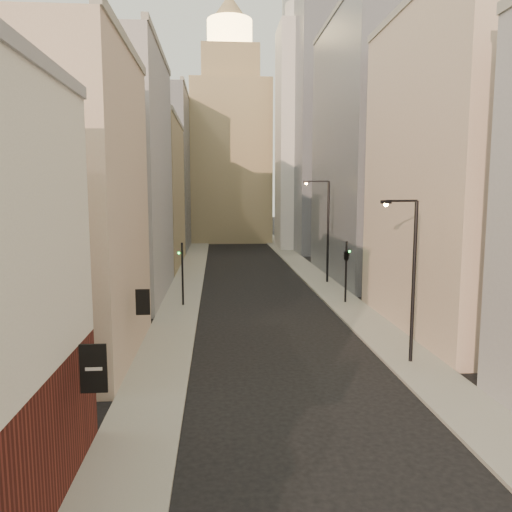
{
  "coord_description": "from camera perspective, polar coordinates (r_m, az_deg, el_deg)",
  "views": [
    {
      "loc": [
        -3.58,
        -0.63,
        8.8
      ],
      "look_at": [
        -1.66,
        23.9,
        5.67
      ],
      "focal_mm": 35.0,
      "sensor_mm": 36.0,
      "label": 1
    }
  ],
  "objects": [
    {
      "name": "highrise",
      "position": [
        83.27,
        11.24,
        18.8
      ],
      "size": [
        21.0,
        23.0,
        51.2
      ],
      "color": "gray",
      "rests_on": "ground"
    },
    {
      "name": "left_bldg_beige",
      "position": [
        27.94,
        -22.1,
        5.08
      ],
      "size": [
        8.0,
        12.0,
        16.0
      ],
      "primitive_type": "cube",
      "color": "tan",
      "rests_on": "ground"
    },
    {
      "name": "left_bldg_grey",
      "position": [
        43.47,
        -15.83,
        8.57
      ],
      "size": [
        8.0,
        16.0,
        20.0
      ],
      "primitive_type": "cube",
      "color": "gray",
      "rests_on": "ground"
    },
    {
      "name": "streetlamp_far",
      "position": [
        48.66,
        7.94,
        3.51
      ],
      "size": [
        2.48,
        1.12,
        9.94
      ],
      "rotation": [
        0.0,
        0.0,
        -0.37
      ],
      "color": "black",
      "rests_on": "ground"
    },
    {
      "name": "sidewalk_right",
      "position": [
        57.21,
        5.72,
        -1.55
      ],
      "size": [
        3.0,
        140.0,
        0.15
      ],
      "primitive_type": "cube",
      "color": "gray",
      "rests_on": "ground"
    },
    {
      "name": "right_bldg_wingrid",
      "position": [
        53.14,
        12.85,
        11.61
      ],
      "size": [
        8.0,
        20.0,
        26.0
      ],
      "primitive_type": "cube",
      "color": "gray",
      "rests_on": "ground"
    },
    {
      "name": "clock_tower",
      "position": [
        93.09,
        -2.95,
        12.69
      ],
      "size": [
        14.0,
        14.0,
        44.9
      ],
      "color": "#9B8861",
      "rests_on": "ground"
    },
    {
      "name": "traffic_light_right",
      "position": [
        39.89,
        10.29,
        0.1
      ],
      "size": [
        0.74,
        0.74,
        5.0
      ],
      "rotation": [
        0.0,
        0.0,
        3.3
      ],
      "color": "black",
      "rests_on": "ground"
    },
    {
      "name": "white_tower",
      "position": [
        80.4,
        5.44,
        14.23
      ],
      "size": [
        8.0,
        8.0,
        41.5
      ],
      "color": "silver",
      "rests_on": "ground"
    },
    {
      "name": "streetlamp_mid",
      "position": [
        26.31,
        17.24,
        -1.75
      ],
      "size": [
        2.14,
        0.87,
        8.46
      ],
      "rotation": [
        0.0,
        0.0,
        0.32
      ],
      "color": "black",
      "rests_on": "ground"
    },
    {
      "name": "sidewalk_left",
      "position": [
        56.39,
        -7.4,
        -1.7
      ],
      "size": [
        3.0,
        140.0,
        0.15
      ],
      "primitive_type": "cube",
      "color": "gray",
      "rests_on": "ground"
    },
    {
      "name": "right_bldg_beige",
      "position": [
        34.39,
        22.74,
        8.7
      ],
      "size": [
        8.0,
        16.0,
        20.0
      ],
      "primitive_type": "cube",
      "color": "tan",
      "rests_on": "ground"
    },
    {
      "name": "left_bldg_tan",
      "position": [
        61.22,
        -12.48,
        6.81
      ],
      "size": [
        8.0,
        18.0,
        17.0
      ],
      "primitive_type": "cube",
      "color": "#9B8861",
      "rests_on": "ground"
    },
    {
      "name": "traffic_light_left",
      "position": [
        38.7,
        -8.43,
        -0.71
      ],
      "size": [
        0.57,
        0.48,
        5.0
      ],
      "rotation": [
        0.0,
        0.0,
        3.44
      ],
      "color": "black",
      "rests_on": "ground"
    },
    {
      "name": "left_bldg_wingrid",
      "position": [
        81.13,
        -10.58,
        9.4
      ],
      "size": [
        8.0,
        20.0,
        24.0
      ],
      "primitive_type": "cube",
      "color": "gray",
      "rests_on": "ground"
    }
  ]
}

